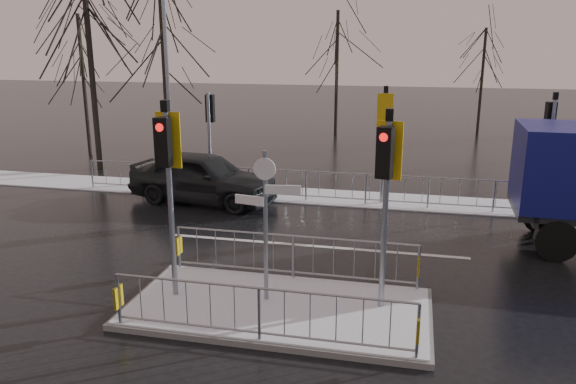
# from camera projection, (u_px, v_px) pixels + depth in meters

# --- Properties ---
(ground) EXTENTS (120.00, 120.00, 0.00)m
(ground) POSITION_uv_depth(u_px,v_px,m) (278.00, 311.00, 11.23)
(ground) COLOR black
(ground) RESTS_ON ground
(snow_verge) EXTENTS (30.00, 2.00, 0.04)m
(snow_verge) POSITION_uv_depth(u_px,v_px,m) (338.00, 198.00, 19.33)
(snow_verge) COLOR white
(snow_verge) RESTS_ON ground
(lane_markings) EXTENTS (8.00, 11.38, 0.01)m
(lane_markings) POSITION_uv_depth(u_px,v_px,m) (274.00, 319.00, 10.92)
(lane_markings) COLOR silver
(lane_markings) RESTS_ON ground
(traffic_island) EXTENTS (6.00, 3.04, 4.15)m
(traffic_island) POSITION_uv_depth(u_px,v_px,m) (278.00, 293.00, 11.14)
(traffic_island) COLOR #62625D
(traffic_island) RESTS_ON ground
(far_kerb_fixtures) EXTENTS (18.00, 0.65, 3.83)m
(far_kerb_fixtures) POSITION_uv_depth(u_px,v_px,m) (345.00, 173.00, 18.53)
(far_kerb_fixtures) COLOR gray
(far_kerb_fixtures) RESTS_ON ground
(car_far_lane) EXTENTS (5.27, 2.77, 1.71)m
(car_far_lane) POSITION_uv_depth(u_px,v_px,m) (203.00, 177.00, 18.69)
(car_far_lane) COLOR black
(car_far_lane) RESTS_ON ground
(tree_near_a) EXTENTS (4.75, 4.75, 8.97)m
(tree_near_a) POSITION_uv_depth(u_px,v_px,m) (87.00, 19.00, 22.26)
(tree_near_a) COLOR black
(tree_near_a) RESTS_ON ground
(tree_near_b) EXTENTS (4.00, 4.00, 7.55)m
(tree_near_b) POSITION_uv_depth(u_px,v_px,m) (163.00, 44.00, 23.39)
(tree_near_b) COLOR black
(tree_near_b) RESTS_ON ground
(tree_near_c) EXTENTS (3.50, 3.50, 6.61)m
(tree_near_c) POSITION_uv_depth(u_px,v_px,m) (82.00, 58.00, 25.46)
(tree_near_c) COLOR black
(tree_near_c) RESTS_ON ground
(tree_far_a) EXTENTS (3.75, 3.75, 7.08)m
(tree_far_a) POSITION_uv_depth(u_px,v_px,m) (337.00, 49.00, 31.13)
(tree_far_a) COLOR black
(tree_far_a) RESTS_ON ground
(tree_far_b) EXTENTS (3.25, 3.25, 6.14)m
(tree_far_b) POSITION_uv_depth(u_px,v_px,m) (483.00, 61.00, 31.46)
(tree_far_b) COLOR black
(tree_far_b) RESTS_ON ground
(street_lamp_left) EXTENTS (1.25, 0.18, 8.20)m
(street_lamp_left) POSITION_uv_depth(u_px,v_px,m) (168.00, 62.00, 20.39)
(street_lamp_left) COLOR gray
(street_lamp_left) RESTS_ON ground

